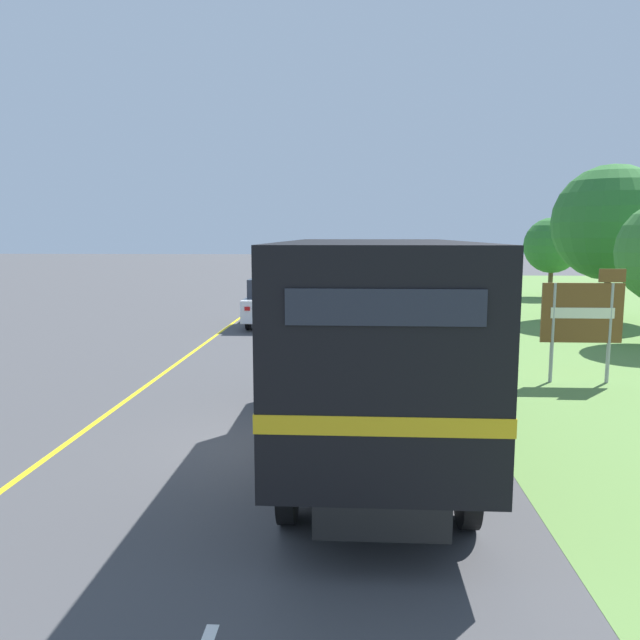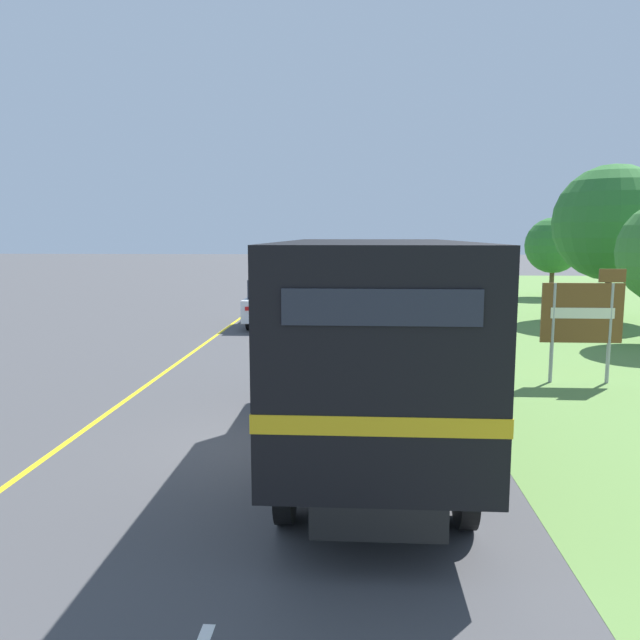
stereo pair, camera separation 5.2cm
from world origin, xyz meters
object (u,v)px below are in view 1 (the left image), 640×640
at_px(highway_sign, 583,315).
at_px(horse_trailer_truck, 373,336).
at_px(roadside_tree_far, 552,245).
at_px(lead_car_grey_ahead, 361,276).
at_px(lead_car_white, 272,301).
at_px(roadside_tree_mid, 611,223).

bearing_deg(highway_sign, horse_trailer_truck, -134.63).
bearing_deg(roadside_tree_far, horse_trailer_truck, -112.35).
height_order(horse_trailer_truck, lead_car_grey_ahead, horse_trailer_truck).
relative_size(horse_trailer_truck, lead_car_grey_ahead, 1.93).
height_order(lead_car_grey_ahead, highway_sign, highway_sign).
bearing_deg(roadside_tree_far, lead_car_white, -140.50).
xyz_separation_m(horse_trailer_truck, lead_car_white, (-3.62, 14.52, -1.02)).
xyz_separation_m(highway_sign, roadside_tree_far, (5.67, 21.19, 1.27)).
relative_size(lead_car_grey_ahead, roadside_tree_mid, 0.69).
xyz_separation_m(lead_car_white, roadside_tree_far, (14.50, 11.95, 2.00)).
relative_size(lead_car_grey_ahead, roadside_tree_far, 0.97).
bearing_deg(roadside_tree_mid, lead_car_grey_ahead, 126.24).
bearing_deg(lead_car_grey_ahead, highway_sign, -78.48).
distance_m(roadside_tree_mid, roadside_tree_far, 9.78).
relative_size(lead_car_grey_ahead, highway_sign, 1.59).
distance_m(horse_trailer_truck, highway_sign, 7.43).
height_order(highway_sign, roadside_tree_mid, roadside_tree_mid).
distance_m(horse_trailer_truck, roadside_tree_mid, 19.78).
distance_m(horse_trailer_truck, lead_car_grey_ahead, 30.78).
distance_m(lead_car_white, lead_car_grey_ahead, 16.64).
relative_size(lead_car_white, lead_car_grey_ahead, 0.96).
xyz_separation_m(horse_trailer_truck, highway_sign, (5.22, 5.28, -0.29)).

